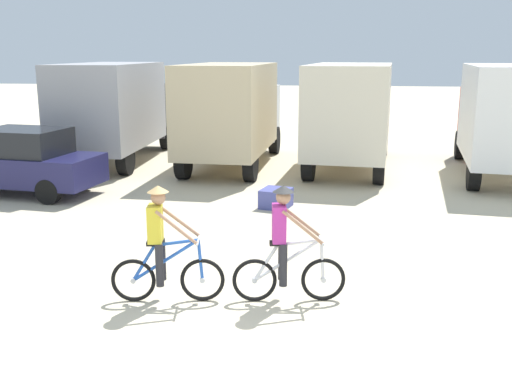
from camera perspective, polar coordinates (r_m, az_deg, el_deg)
ground_plane at (r=7.95m, az=-3.05°, el=-14.70°), size 120.00×120.00×0.00m
box_truck_grey_hauler at (r=21.03m, az=-13.31°, el=7.94°), size 2.45×6.77×3.35m
box_truck_tan_camper at (r=19.59m, az=-2.30°, el=7.90°), size 2.72×6.86×3.35m
box_truck_cream_rv at (r=19.49m, az=9.10°, el=7.72°), size 3.08×6.96×3.35m
box_truck_avon_van at (r=19.51m, az=22.88°, el=6.85°), size 3.22×7.00×3.35m
sedan_parked at (r=16.94m, az=-21.54°, el=2.73°), size 4.41×2.34×1.76m
cyclist_orange_shirt at (r=9.07m, az=-8.93°, el=-5.39°), size 1.72×0.53×1.82m
cyclist_cowboy_hat at (r=8.98m, az=2.85°, el=-5.43°), size 1.72×0.53×1.82m
supply_crate at (r=14.54m, az=1.92°, el=-0.59°), size 0.84×0.88×0.46m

